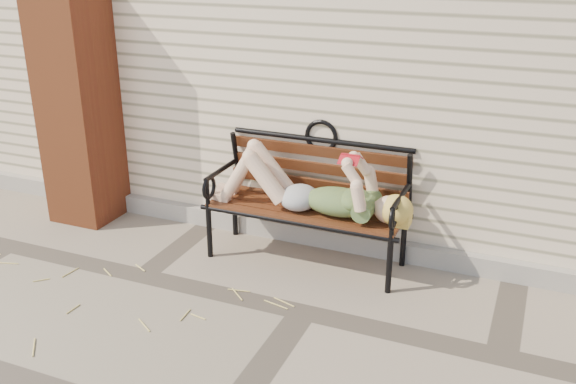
% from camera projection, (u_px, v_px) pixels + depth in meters
% --- Properties ---
extents(ground, '(80.00, 80.00, 0.00)m').
position_uv_depth(ground, '(303.00, 312.00, 4.20)').
color(ground, gray).
rests_on(ground, ground).
extents(house_wall, '(8.00, 4.00, 3.00)m').
position_uv_depth(house_wall, '(417.00, 24.00, 6.22)').
color(house_wall, beige).
rests_on(house_wall, ground).
extents(foundation_strip, '(8.00, 0.10, 0.15)m').
position_uv_depth(foundation_strip, '(348.00, 241.00, 5.01)').
color(foundation_strip, '#A39D93').
rests_on(foundation_strip, ground).
extents(brick_pillar, '(0.50, 0.50, 2.00)m').
position_uv_depth(brick_pillar, '(78.00, 104.00, 5.29)').
color(brick_pillar, brown).
rests_on(brick_pillar, ground).
extents(garden_bench, '(1.58, 0.63, 1.03)m').
position_uv_depth(garden_bench, '(310.00, 186.00, 4.74)').
color(garden_bench, black).
rests_on(garden_bench, ground).
extents(reading_woman, '(1.49, 0.34, 0.47)m').
position_uv_depth(reading_woman, '(306.00, 187.00, 4.62)').
color(reading_woman, '#0A3849').
rests_on(reading_woman, ground).
extents(straw_scatter, '(2.86, 1.67, 0.01)m').
position_uv_depth(straw_scatter, '(7.00, 313.00, 4.18)').
color(straw_scatter, '#DBC56B').
rests_on(straw_scatter, ground).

